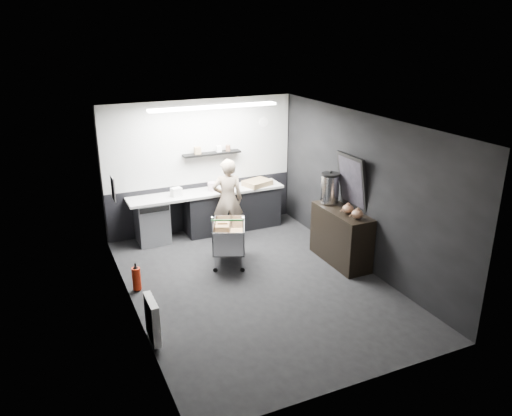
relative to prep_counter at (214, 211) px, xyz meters
name	(u,v)px	position (x,y,z in m)	size (l,w,h in m)	color
floor	(256,284)	(-0.14, -2.42, -0.46)	(5.50, 5.50, 0.00)	black
ceiling	(256,122)	(-0.14, -2.42, 2.24)	(5.50, 5.50, 0.00)	silver
wall_back	(201,166)	(-0.14, 0.33, 0.89)	(5.50, 5.50, 0.00)	black
wall_front	(359,285)	(-0.14, -5.17, 0.89)	(5.50, 5.50, 0.00)	black
wall_left	(128,228)	(-2.14, -2.42, 0.89)	(5.50, 5.50, 0.00)	black
wall_right	(362,191)	(1.86, -2.42, 0.89)	(5.50, 5.50, 0.00)	black
kitchen_wall_panel	(200,142)	(-0.14, 0.31, 1.39)	(3.95, 0.02, 1.70)	beige
dado_panel	(203,205)	(-0.14, 0.31, 0.04)	(3.95, 0.02, 1.00)	black
floating_shelf	(212,153)	(0.06, 0.20, 1.16)	(1.20, 0.22, 0.04)	black
wall_clock	(264,122)	(1.26, 0.30, 1.69)	(0.20, 0.20, 0.03)	white
poster	(113,188)	(-2.12, -1.12, 1.09)	(0.02, 0.30, 0.40)	white
poster_red_band	(113,184)	(-2.11, -1.12, 1.16)	(0.01, 0.22, 0.10)	red
radiator	(152,319)	(-2.08, -3.32, -0.11)	(0.10, 0.50, 0.60)	white
ceiling_strip	(214,107)	(-0.14, -0.57, 2.21)	(2.40, 0.20, 0.04)	white
prep_counter	(214,211)	(0.00, 0.00, 0.00)	(3.20, 0.61, 0.90)	black
person	(228,200)	(0.14, -0.45, 0.37)	(0.60, 0.39, 1.65)	beige
shopping_cart	(229,238)	(-0.25, -1.48, 0.03)	(0.89, 1.14, 1.02)	silver
sideboard	(341,229)	(1.61, -2.24, 0.16)	(0.56, 1.31, 1.97)	black
fire_extinguisher	(136,278)	(-1.99, -1.82, -0.23)	(0.14, 0.14, 0.46)	red
cardboard_box	(257,183)	(0.96, -0.05, 0.50)	(0.54, 0.41, 0.11)	#94774F
pink_tub	(212,187)	(-0.02, 0.00, 0.53)	(0.17, 0.17, 0.17)	silver
white_container	(176,192)	(-0.78, -0.05, 0.53)	(0.19, 0.15, 0.17)	white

